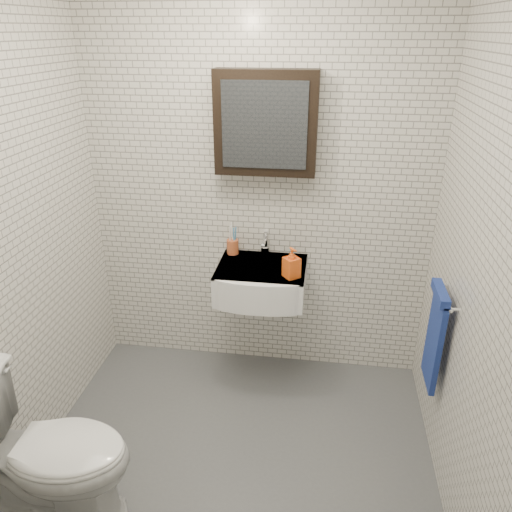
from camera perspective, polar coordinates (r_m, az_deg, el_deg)
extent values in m
cube|color=#51555A|center=(3.01, -2.60, -22.42)|extent=(2.20, 2.00, 0.01)
cube|color=silver|center=(3.18, 0.34, 7.15)|extent=(2.20, 0.02, 2.50)
cube|color=silver|center=(1.45, -11.26, -17.10)|extent=(2.20, 0.02, 2.50)
cube|color=silver|center=(2.69, -26.80, 1.09)|extent=(0.02, 2.00, 2.50)
cube|color=silver|center=(2.33, 24.46, -2.00)|extent=(0.02, 2.00, 2.50)
cube|color=white|center=(3.16, 0.64, -2.79)|extent=(0.55, 0.45, 0.20)
cylinder|color=silver|center=(3.14, 0.70, -1.20)|extent=(0.31, 0.31, 0.02)
cylinder|color=silver|center=(3.14, 0.70, -1.06)|extent=(0.04, 0.04, 0.01)
cube|color=white|center=(3.12, 0.65, -1.24)|extent=(0.55, 0.45, 0.01)
cylinder|color=silver|center=(3.25, 1.04, 0.57)|extent=(0.06, 0.06, 0.06)
cylinder|color=silver|center=(3.23, 1.05, 1.54)|extent=(0.03, 0.03, 0.08)
cylinder|color=silver|center=(3.16, 0.92, 1.62)|extent=(0.02, 0.12, 0.02)
cube|color=silver|center=(3.24, 1.13, 2.64)|extent=(0.02, 0.09, 0.01)
cube|color=black|center=(3.01, 1.14, 14.92)|extent=(0.60, 0.14, 0.60)
cube|color=#3F444C|center=(2.93, 0.95, 14.68)|extent=(0.49, 0.01, 0.49)
cylinder|color=silver|center=(2.75, 20.81, -4.33)|extent=(0.02, 0.30, 0.02)
cylinder|color=silver|center=(2.86, 20.73, -3.12)|extent=(0.04, 0.02, 0.02)
cylinder|color=silver|center=(2.64, 21.76, -5.69)|extent=(0.04, 0.02, 0.02)
cube|color=#1E488A|center=(2.88, 19.72, -9.04)|extent=(0.03, 0.26, 0.54)
cube|color=#1E488A|center=(2.73, 20.35, -4.04)|extent=(0.05, 0.26, 0.05)
cylinder|color=#B5532D|center=(3.28, -2.68, 1.08)|extent=(0.10, 0.10, 0.10)
cylinder|color=white|center=(3.25, -2.99, 2.03)|extent=(0.02, 0.03, 0.18)
cylinder|color=#3C89C0|center=(3.25, -2.53, 1.86)|extent=(0.01, 0.02, 0.16)
cylinder|color=white|center=(3.27, -2.75, 2.26)|extent=(0.02, 0.04, 0.19)
cylinder|color=#3C89C0|center=(3.26, -2.37, 2.05)|extent=(0.02, 0.04, 0.17)
imported|color=orange|center=(2.95, 4.09, -0.78)|extent=(0.12, 0.12, 0.19)
imported|color=white|center=(2.68, -23.00, -20.00)|extent=(0.82, 0.49, 0.82)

